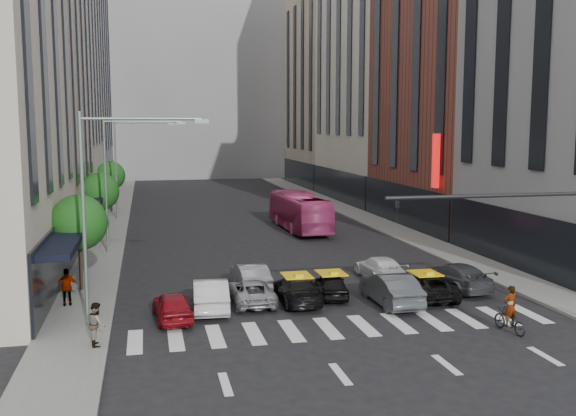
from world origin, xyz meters
TOP-DOWN VIEW (x-y plane):
  - ground at (0.00, 0.00)m, footprint 160.00×160.00m
  - sidewalk_left at (-11.50, 30.00)m, footprint 3.00×96.00m
  - sidewalk_right at (11.50, 30.00)m, footprint 3.00×96.00m
  - building_left_b at (-17.00, 28.00)m, footprint 8.00×16.00m
  - building_left_c at (-17.00, 46.00)m, footprint 8.00×20.00m
  - building_left_d at (-17.00, 65.00)m, footprint 8.00×18.00m
  - building_right_b at (17.00, 27.00)m, footprint 8.00×18.00m
  - building_right_c at (17.00, 46.00)m, footprint 8.00×20.00m
  - building_right_d at (17.00, 65.00)m, footprint 8.00×18.00m
  - building_far at (0.00, 85.00)m, footprint 30.00×10.00m
  - tree_near at (-11.80, 10.00)m, footprint 2.88×2.88m
  - tree_mid at (-11.80, 26.00)m, footprint 2.88×2.88m
  - tree_far at (-11.80, 42.00)m, footprint 2.88×2.88m
  - streetlamp_near at (-10.04, 4.00)m, footprint 5.38×0.25m
  - streetlamp_mid at (-10.04, 20.00)m, footprint 5.38×0.25m
  - streetlamp_far at (-10.04, 36.00)m, footprint 5.38×0.25m
  - traffic_signal at (7.69, -1.00)m, footprint 10.10×0.20m
  - liberty_sign at (12.60, 20.00)m, footprint 0.30×0.70m
  - car_red at (-7.40, 4.09)m, footprint 1.83×3.92m
  - car_white_front at (-5.59, 5.37)m, footprint 1.86×4.61m
  - car_silver at (-3.54, 5.99)m, footprint 2.03×4.29m
  - taxi_left at (-1.38, 5.69)m, footprint 1.91×4.61m
  - taxi_center at (0.53, 6.26)m, footprint 1.92×3.76m
  - car_grey_mid at (2.97, 4.40)m, footprint 1.67×4.70m
  - taxi_right at (5.07, 5.12)m, footprint 2.14×4.49m
  - car_grey_curb at (7.33, 6.33)m, footprint 2.62×5.08m
  - car_row2_left at (-3.19, 8.63)m, footprint 1.69×4.36m
  - car_row2_right at (4.28, 9.34)m, footprint 1.85×4.48m
  - bus at (3.93, 27.09)m, footprint 2.94×11.06m
  - motorcycle at (6.23, -0.66)m, footprint 0.92×1.96m
  - rider at (6.23, -0.66)m, footprint 0.69×0.50m
  - pedestrian_near at (-10.40, 0.98)m, footprint 0.76×0.91m
  - pedestrian_far at (-12.15, 7.01)m, footprint 1.09×0.55m

SIDE VIEW (x-z plane):
  - ground at x=0.00m, z-range 0.00..0.00m
  - sidewalk_left at x=-11.50m, z-range 0.00..0.15m
  - sidewalk_right at x=11.50m, z-range 0.00..0.15m
  - motorcycle at x=6.23m, z-range 0.00..0.99m
  - car_silver at x=-3.54m, z-range 0.00..1.18m
  - taxi_center at x=0.53m, z-range 0.00..1.23m
  - taxi_right at x=5.07m, z-range 0.00..1.24m
  - car_row2_right at x=4.28m, z-range 0.00..1.30m
  - car_red at x=-7.40m, z-range 0.00..1.30m
  - taxi_left at x=-1.38m, z-range 0.00..1.33m
  - car_grey_curb at x=7.33m, z-range 0.00..1.41m
  - car_row2_left at x=-3.19m, z-range 0.00..1.42m
  - car_white_front at x=-5.59m, z-range 0.00..1.49m
  - car_grey_mid at x=2.97m, z-range 0.00..1.55m
  - pedestrian_near at x=-10.40m, z-range 0.15..1.84m
  - pedestrian_far at x=-12.15m, z-range 0.15..1.93m
  - bus at x=3.93m, z-range 0.00..3.06m
  - rider at x=6.23m, z-range 0.99..2.73m
  - tree_near at x=-11.80m, z-range 1.18..6.13m
  - tree_mid at x=-11.80m, z-range 1.18..6.13m
  - tree_far at x=-11.80m, z-range 1.18..6.13m
  - traffic_signal at x=7.69m, z-range 1.47..7.47m
  - streetlamp_near at x=-10.04m, z-range 1.40..10.40m
  - streetlamp_mid at x=-10.04m, z-range 1.40..10.40m
  - streetlamp_far at x=-10.04m, z-range 1.40..10.40m
  - liberty_sign at x=12.60m, z-range 4.00..8.00m
  - building_left_b at x=-17.00m, z-range 0.00..24.00m
  - building_right_b at x=17.00m, z-range 0.00..26.00m
  - building_right_d at x=17.00m, z-range 0.00..28.00m
  - building_left_d at x=-17.00m, z-range 0.00..30.00m
  - building_left_c at x=-17.00m, z-range 0.00..36.00m
  - building_far at x=0.00m, z-range 0.00..36.00m
  - building_right_c at x=17.00m, z-range 0.00..40.00m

